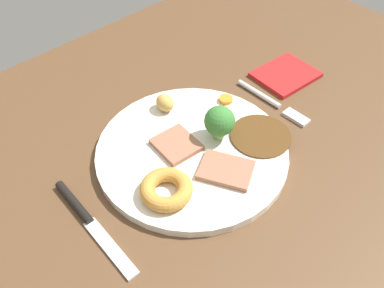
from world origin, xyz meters
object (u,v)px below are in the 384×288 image
fork (274,103)px  meat_slice_main (176,145)px  dinner_plate (192,152)px  meat_slice_under (226,170)px  yorkshire_pudding (166,189)px  roast_potato_left (165,103)px  carrot_coin_front (226,99)px  broccoli_floret (222,123)px  folded_napkin (286,75)px  knife (87,218)px

fork → meat_slice_main: bearing=-98.6°
dinner_plate → meat_slice_under: size_ratio=3.91×
meat_slice_main → yorkshire_pudding: 9.21cm
yorkshire_pudding → fork: size_ratio=0.48×
roast_potato_left → dinner_plate: bearing=72.5°
carrot_coin_front → broccoli_floret: (7.18, 5.58, 2.92)cm
carrot_coin_front → roast_potato_left: bearing=-32.3°
meat_slice_under → yorkshire_pudding: 9.35cm
broccoli_floret → folded_napkin: bearing=-170.2°
meat_slice_under → roast_potato_left: bearing=-99.5°
broccoli_floret → carrot_coin_front: bearing=-142.2°
folded_napkin → fork: bearing=24.0°
meat_slice_main → fork: 20.25cm
meat_slice_main → broccoli_floret: size_ratio=1.12×
meat_slice_under → roast_potato_left: roast_potato_left is taller
carrot_coin_front → folded_napkin: size_ratio=0.21×
meat_slice_under → yorkshire_pudding: bearing=-18.3°
meat_slice_main → broccoli_floret: broccoli_floret is taller
knife → meat_slice_main: bearing=95.4°
fork → meat_slice_under: bearing=-72.6°
meat_slice_main → meat_slice_under: (-1.72, 8.73, 0.00)cm
dinner_plate → carrot_coin_front: size_ratio=12.60×
carrot_coin_front → meat_slice_main: bearing=8.8°
roast_potato_left → carrot_coin_front: (-8.90, 5.62, -1.04)cm
broccoli_floret → folded_napkin: 22.57cm
meat_slice_main → fork: size_ratio=0.42×
fork → folded_napkin: 8.87cm
roast_potato_left → knife: 23.31cm
dinner_plate → folded_napkin: bearing=-175.2°
roast_potato_left → folded_napkin: roast_potato_left is taller
roast_potato_left → fork: (-15.45, 11.05, -2.40)cm
carrot_coin_front → folded_napkin: (-14.66, 1.82, -1.34)cm
meat_slice_main → roast_potato_left: size_ratio=1.89×
meat_slice_under → broccoli_floret: size_ratio=1.31×
dinner_plate → carrot_coin_front: carrot_coin_front is taller
dinner_plate → yorkshire_pudding: (8.53, 3.80, 1.77)cm
broccoli_floret → roast_potato_left: bearing=-81.3°
carrot_coin_front → broccoli_floret: bearing=37.8°
roast_potato_left → folded_napkin: bearing=162.5°
meat_slice_main → knife: meat_slice_main is taller
folded_napkin → broccoli_floret: bearing=9.8°
folded_napkin → roast_potato_left: bearing=-17.5°
fork → knife: (37.03, -2.55, 0.06)cm
yorkshire_pudding → broccoli_floret: broccoli_floret is taller
fork → knife: bearing=-93.0°
fork → roast_potato_left: bearing=-124.6°
dinner_plate → carrot_coin_front: bearing=-161.2°
dinner_plate → folded_napkin: dinner_plate is taller
meat_slice_under → knife: (18.84, -7.91, -1.35)cm
yorkshire_pudding → knife: yorkshire_pudding is taller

